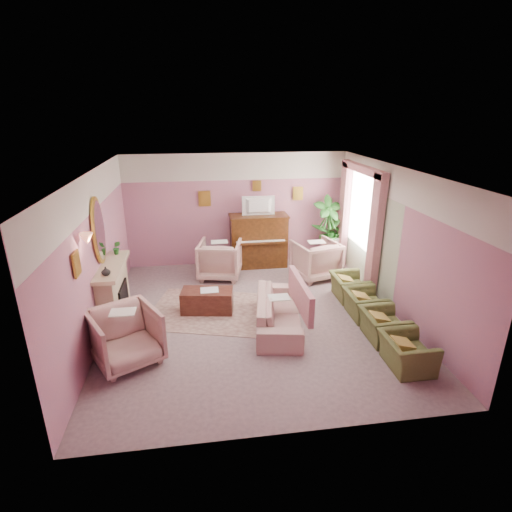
{
  "coord_description": "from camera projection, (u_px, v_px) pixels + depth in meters",
  "views": [
    {
      "loc": [
        -0.95,
        -6.79,
        3.79
      ],
      "look_at": [
        0.1,
        0.4,
        1.1
      ],
      "focal_mm": 28.0,
      "sensor_mm": 36.0,
      "label": 1
    }
  ],
  "objects": [
    {
      "name": "floor",
      "position": [
        254.0,
        317.0,
        7.74
      ],
      "size": [
        5.5,
        6.0,
        0.01
      ],
      "primitive_type": "cube",
      "color": "slate",
      "rests_on": "ground"
    },
    {
      "name": "ceiling",
      "position": [
        253.0,
        171.0,
        6.77
      ],
      "size": [
        5.5,
        6.0,
        0.01
      ],
      "primitive_type": "cube",
      "color": "white",
      "rests_on": "wall_back"
    },
    {
      "name": "wall_back",
      "position": [
        237.0,
        210.0,
        10.04
      ],
      "size": [
        5.5,
        0.02,
        2.8
      ],
      "primitive_type": "cube",
      "color": "#875B81",
      "rests_on": "floor"
    },
    {
      "name": "wall_front",
      "position": [
        291.0,
        336.0,
        4.47
      ],
      "size": [
        5.5,
        0.02,
        2.8
      ],
      "primitive_type": "cube",
      "color": "#875B81",
      "rests_on": "floor"
    },
    {
      "name": "wall_left",
      "position": [
        96.0,
        256.0,
        6.88
      ],
      "size": [
        0.02,
        6.0,
        2.8
      ],
      "primitive_type": "cube",
      "color": "#875B81",
      "rests_on": "floor"
    },
    {
      "name": "wall_right",
      "position": [
        396.0,
        242.0,
        7.63
      ],
      "size": [
        0.02,
        6.0,
        2.8
      ],
      "primitive_type": "cube",
      "color": "#875B81",
      "rests_on": "floor"
    },
    {
      "name": "picture_rail_band",
      "position": [
        236.0,
        167.0,
        9.66
      ],
      "size": [
        5.5,
        0.01,
        0.65
      ],
      "primitive_type": "cube",
      "color": "beige",
      "rests_on": "wall_back"
    },
    {
      "name": "stripe_panel",
      "position": [
        366.0,
        238.0,
        8.95
      ],
      "size": [
        0.01,
        3.0,
        2.15
      ],
      "primitive_type": "cube",
      "color": "#A2B093",
      "rests_on": "wall_right"
    },
    {
      "name": "fireplace_surround",
      "position": [
        114.0,
        295.0,
        7.38
      ],
      "size": [
        0.3,
        1.4,
        1.1
      ],
      "primitive_type": "cube",
      "color": "tan",
      "rests_on": "floor"
    },
    {
      "name": "fireplace_inset",
      "position": [
        120.0,
        302.0,
        7.45
      ],
      "size": [
        0.18,
        0.72,
        0.68
      ],
      "primitive_type": "cube",
      "color": "black",
      "rests_on": "floor"
    },
    {
      "name": "fire_ember",
      "position": [
        124.0,
        310.0,
        7.52
      ],
      "size": [
        0.06,
        0.54,
        0.1
      ],
      "primitive_type": "cube",
      "color": "#FF6312",
      "rests_on": "floor"
    },
    {
      "name": "mantel_shelf",
      "position": [
        112.0,
        266.0,
        7.19
      ],
      "size": [
        0.4,
        1.55,
        0.07
      ],
      "primitive_type": "cube",
      "color": "tan",
      "rests_on": "fireplace_surround"
    },
    {
      "name": "hearth",
      "position": [
        128.0,
        320.0,
        7.6
      ],
      "size": [
        0.55,
        1.5,
        0.02
      ],
      "primitive_type": "cube",
      "color": "tan",
      "rests_on": "floor"
    },
    {
      "name": "mirror_frame",
      "position": [
        98.0,
        231.0,
        6.93
      ],
      "size": [
        0.04,
        0.72,
        1.2
      ],
      "primitive_type": "ellipsoid",
      "color": "gold",
      "rests_on": "wall_left"
    },
    {
      "name": "mirror_glass",
      "position": [
        100.0,
        230.0,
        6.94
      ],
      "size": [
        0.01,
        0.6,
        1.06
      ],
      "primitive_type": "ellipsoid",
      "color": "silver",
      "rests_on": "wall_left"
    },
    {
      "name": "sconce_shade",
      "position": [
        87.0,
        239.0,
        5.91
      ],
      "size": [
        0.2,
        0.2,
        0.16
      ],
      "primitive_type": "cone",
      "color": "#ED8864",
      "rests_on": "wall_left"
    },
    {
      "name": "piano",
      "position": [
        259.0,
        241.0,
        10.07
      ],
      "size": [
        1.4,
        0.6,
        1.3
      ],
      "primitive_type": "cube",
      "color": "#40210D",
      "rests_on": "floor"
    },
    {
      "name": "piano_keyshelf",
      "position": [
        261.0,
        243.0,
        9.72
      ],
      "size": [
        1.3,
        0.12,
        0.06
      ],
      "primitive_type": "cube",
      "color": "#40210D",
      "rests_on": "piano"
    },
    {
      "name": "piano_keys",
      "position": [
        261.0,
        241.0,
        9.71
      ],
      "size": [
        1.2,
        0.08,
        0.02
      ],
      "primitive_type": "cube",
      "color": "white",
      "rests_on": "piano"
    },
    {
      "name": "piano_top",
      "position": [
        259.0,
        216.0,
        9.84
      ],
      "size": [
        1.45,
        0.65,
        0.04
      ],
      "primitive_type": "cube",
      "color": "#40210D",
      "rests_on": "piano"
    },
    {
      "name": "television",
      "position": [
        259.0,
        205.0,
        9.69
      ],
      "size": [
        0.8,
        0.12,
        0.48
      ],
      "primitive_type": "imported",
      "color": "black",
      "rests_on": "piano"
    },
    {
      "name": "print_back_left",
      "position": [
        205.0,
        199.0,
        9.78
      ],
      "size": [
        0.3,
        0.03,
        0.38
      ],
      "primitive_type": "cube",
      "color": "gold",
      "rests_on": "wall_back"
    },
    {
      "name": "print_back_right",
      "position": [
        298.0,
        193.0,
        10.08
      ],
      "size": [
        0.26,
        0.03,
        0.34
      ],
      "primitive_type": "cube",
      "color": "gold",
      "rests_on": "wall_back"
    },
    {
      "name": "print_back_mid",
      "position": [
        257.0,
        186.0,
        9.86
      ],
      "size": [
        0.22,
        0.03,
        0.26
      ],
      "primitive_type": "cube",
      "color": "gold",
      "rests_on": "wall_back"
    },
    {
      "name": "print_left_wall",
      "position": [
        77.0,
        264.0,
        5.66
      ],
      "size": [
        0.03,
        0.28,
        0.36
      ],
      "primitive_type": "cube",
      "color": "gold",
      "rests_on": "wall_left"
    },
    {
      "name": "window_blind",
      "position": [
        363.0,
        208.0,
        8.96
      ],
      "size": [
        0.03,
        1.4,
        1.8
      ],
      "primitive_type": "cube",
      "color": "beige",
      "rests_on": "wall_right"
    },
    {
      "name": "curtain_left",
      "position": [
        375.0,
        237.0,
        8.23
      ],
      "size": [
        0.16,
        0.34,
        2.6
      ],
      "primitive_type": "cube",
      "color": "#B06B74",
      "rests_on": "floor"
    },
    {
      "name": "curtain_right",
      "position": [
        344.0,
        215.0,
        9.94
      ],
      "size": [
        0.16,
        0.34,
        2.6
      ],
      "primitive_type": "cube",
      "color": "#B06B74",
      "rests_on": "floor"
    },
    {
      "name": "pelmet",
      "position": [
        363.0,
        169.0,
        8.65
      ],
      "size": [
        0.16,
        2.2,
        0.16
      ],
      "primitive_type": "cube",
      "color": "#B06B74",
      "rests_on": "wall_right"
    },
    {
      "name": "mantel_plant",
      "position": [
        117.0,
        248.0,
        7.64
      ],
      "size": [
        0.16,
        0.16,
        0.28
      ],
      "primitive_type": "imported",
      "color": "#205C1D",
      "rests_on": "mantel_shelf"
    },
    {
      "name": "mantel_vase",
      "position": [
        106.0,
        271.0,
        6.69
      ],
      "size": [
        0.16,
        0.16,
        0.16
      ],
      "primitive_type": "imported",
      "color": "beige",
      "rests_on": "mantel_shelf"
    },
    {
      "name": "area_rug",
      "position": [
        214.0,
        311.0,
        7.95
      ],
      "size": [
        2.89,
        2.41,
        0.01
      ],
      "primitive_type": "cube",
      "rotation": [
        0.0,
        0.0,
        -0.27
      ],
      "color": "gray",
      "rests_on": "floor"
    },
    {
      "name": "coffee_table",
      "position": [
        207.0,
        301.0,
        7.88
      ],
      "size": [
        1.06,
        0.65,
        0.45
      ],
      "primitive_type": "cube",
      "rotation": [
        0.0,
        0.0,
        -0.15
      ],
      "color": "#461F16",
      "rests_on": "floor"
    },
    {
      "name": "table_paper",
      "position": [
        209.0,
        290.0,
        7.81
      ],
      "size": [
        0.35,
        0.28,
        0.01
      ],
      "primitive_type": "cube",
      "color": "silver",
      "rests_on": "coffee_table"
    },
    {
      "name": "sofa",
      "position": [
        279.0,
        306.0,
        7.3
      ],
      "size": [
        0.67,
        2.0,
        0.81
      ],
      "primitive_type": "imported",
      "color": "tan",
      "rests_on": "floor"
    },
    {
      "name": "sofa_throw",
      "position": [
        300.0,
        295.0,
        7.29
      ],
      "size": [
        0.1,
        1.52,
        0.56
      ],
      "primitive_type": "cube",
      "color": "#B06B74",
      "rests_on": "sofa"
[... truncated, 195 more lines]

